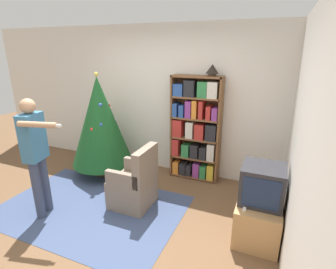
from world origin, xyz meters
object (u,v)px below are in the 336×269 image
christmas_tree (100,122)px  bookshelf (196,130)px  standing_person (36,149)px  table_lamp (212,69)px  television (263,184)px  armchair (135,185)px

christmas_tree → bookshelf: bearing=17.7°
standing_person → christmas_tree: bearing=166.2°
bookshelf → standing_person: 2.44m
standing_person → table_lamp: table_lamp is taller
television → standing_person: (-2.75, -0.67, 0.25)m
bookshelf → television: size_ratio=3.74×
bookshelf → christmas_tree: (-1.58, -0.50, 0.11)m
armchair → television: bearing=89.9°
christmas_tree → armchair: 1.41m
television → table_lamp: (-0.95, 1.19, 1.18)m
television → standing_person: standing_person is taller
armchair → table_lamp: bearing=147.3°
bookshelf → table_lamp: size_ratio=8.93×
bookshelf → table_lamp: bearing=1.7°
bookshelf → christmas_tree: bearing=-162.3°
table_lamp → standing_person: bearing=-134.1°
television → standing_person: 2.85m
television → bookshelf: bearing=134.8°
bookshelf → christmas_tree: 1.66m
standing_person → table_lamp: 2.76m
television → armchair: size_ratio=0.52×
armchair → standing_person: standing_person is taller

